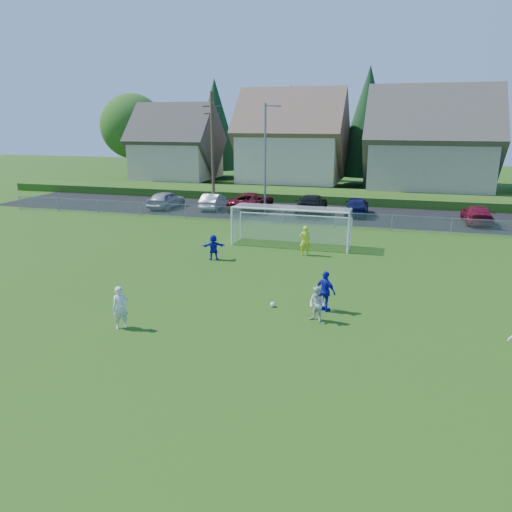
# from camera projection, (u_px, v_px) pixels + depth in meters

# --- Properties ---
(ground) EXTENTS (160.00, 160.00, 0.00)m
(ground) POSITION_uv_depth(u_px,v_px,m) (190.00, 355.00, 16.95)
(ground) COLOR #193D0C
(ground) RESTS_ON ground
(asphalt_lot) EXTENTS (60.00, 60.00, 0.00)m
(asphalt_lot) POSITION_uv_depth(u_px,v_px,m) (321.00, 213.00, 42.39)
(asphalt_lot) COLOR black
(asphalt_lot) RESTS_ON ground
(grass_embankment) EXTENTS (70.00, 6.00, 0.80)m
(grass_embankment) POSITION_uv_depth(u_px,v_px,m) (333.00, 196.00, 49.22)
(grass_embankment) COLOR #1E420F
(grass_embankment) RESTS_ON ground
(soccer_ball) EXTENTS (0.22, 0.22, 0.22)m
(soccer_ball) POSITION_uv_depth(u_px,v_px,m) (273.00, 304.00, 21.32)
(soccer_ball) COLOR white
(soccer_ball) RESTS_ON ground
(player_white_a) EXTENTS (0.72, 0.70, 1.66)m
(player_white_a) POSITION_uv_depth(u_px,v_px,m) (121.00, 308.00, 18.99)
(player_white_a) COLOR silver
(player_white_a) RESTS_ON ground
(player_white_b) EXTENTS (0.89, 0.83, 1.45)m
(player_white_b) POSITION_uv_depth(u_px,v_px,m) (317.00, 304.00, 19.59)
(player_white_b) COLOR silver
(player_white_b) RESTS_ON ground
(player_blue_a) EXTENTS (1.08, 0.88, 1.72)m
(player_blue_a) POSITION_uv_depth(u_px,v_px,m) (326.00, 291.00, 20.69)
(player_blue_a) COLOR #1214B0
(player_blue_a) RESTS_ON ground
(player_blue_b) EXTENTS (1.41, 0.96, 1.46)m
(player_blue_b) POSITION_uv_depth(u_px,v_px,m) (214.00, 247.00, 28.35)
(player_blue_b) COLOR #1214B0
(player_blue_b) RESTS_ON ground
(goalkeeper) EXTENTS (0.74, 0.59, 1.76)m
(goalkeeper) POSITION_uv_depth(u_px,v_px,m) (305.00, 241.00, 29.23)
(goalkeeper) COLOR #D2EA1B
(goalkeeper) RESTS_ON ground
(car_a) EXTENTS (2.15, 4.61, 1.53)m
(car_a) POSITION_uv_depth(u_px,v_px,m) (166.00, 200.00, 44.85)
(car_a) COLOR #93969A
(car_a) RESTS_ON ground
(car_b) EXTENTS (1.92, 4.32, 1.38)m
(car_b) POSITION_uv_depth(u_px,v_px,m) (213.00, 201.00, 44.36)
(car_b) COLOR silver
(car_b) RESTS_ON ground
(car_c) EXTENTS (3.08, 5.93, 1.60)m
(car_c) POSITION_uv_depth(u_px,v_px,m) (251.00, 201.00, 43.57)
(car_c) COLOR #550914
(car_c) RESTS_ON ground
(car_d) EXTENTS (2.61, 5.75, 1.63)m
(car_d) POSITION_uv_depth(u_px,v_px,m) (312.00, 204.00, 42.05)
(car_d) COLOR black
(car_d) RESTS_ON ground
(car_e) EXTENTS (2.02, 4.66, 1.56)m
(car_e) POSITION_uv_depth(u_px,v_px,m) (357.00, 206.00, 41.48)
(car_e) COLOR #121341
(car_e) RESTS_ON ground
(car_g) EXTENTS (2.04, 4.74, 1.36)m
(car_g) POSITION_uv_depth(u_px,v_px,m) (477.00, 215.00, 38.22)
(car_g) COLOR maroon
(car_g) RESTS_ON ground
(soccer_goal) EXTENTS (7.42, 1.90, 2.50)m
(soccer_goal) POSITION_uv_depth(u_px,v_px,m) (292.00, 220.00, 31.37)
(soccer_goal) COLOR white
(soccer_goal) RESTS_ON ground
(chainlink_fence) EXTENTS (52.06, 0.06, 1.20)m
(chainlink_fence) POSITION_uv_depth(u_px,v_px,m) (309.00, 218.00, 37.14)
(chainlink_fence) COLOR gray
(chainlink_fence) RESTS_ON ground
(streetlight) EXTENTS (1.38, 0.18, 9.00)m
(streetlight) POSITION_uv_depth(u_px,v_px,m) (266.00, 156.00, 40.92)
(streetlight) COLOR slate
(streetlight) RESTS_ON ground
(utility_pole) EXTENTS (1.60, 0.26, 10.00)m
(utility_pole) POSITION_uv_depth(u_px,v_px,m) (213.00, 150.00, 43.14)
(utility_pole) COLOR #473321
(utility_pole) RESTS_ON ground
(houses_row) EXTENTS (53.90, 11.45, 13.27)m
(houses_row) POSITION_uv_depth(u_px,v_px,m) (363.00, 123.00, 53.75)
(houses_row) COLOR tan
(houses_row) RESTS_ON ground
(tree_row) EXTENTS (65.98, 12.36, 13.80)m
(tree_row) POSITION_uv_depth(u_px,v_px,m) (360.00, 126.00, 59.92)
(tree_row) COLOR #382616
(tree_row) RESTS_ON ground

